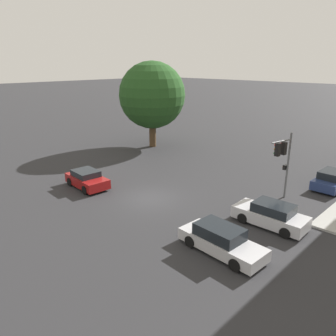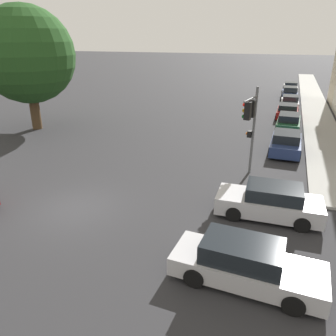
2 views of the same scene
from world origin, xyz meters
The scene contains 7 objects.
ground_plane centered at (0.00, 0.00, 0.00)m, with size 300.00×300.00×0.00m, color #28282B.
street_tree centered at (-11.26, 10.85, 5.95)m, with size 7.53×7.53×9.73m.
traffic_signal centered at (6.79, 6.46, 3.34)m, with size 0.61×2.23×4.88m.
crossing_car_0 centered at (7.91, -2.23, 0.68)m, with size 4.80×2.04×1.44m.
crossing_car_1 centered at (8.35, 2.28, 0.70)m, with size 4.44×2.01×1.48m.
crossing_car_2 centered at (-5.25, -1.95, 0.66)m, with size 4.03×2.16×1.36m.
parked_car_0 centered at (8.79, 11.46, 0.69)m, with size 2.04×4.20×1.45m.
Camera 1 is at (16.45, -14.93, 9.51)m, focal length 35.00 mm.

